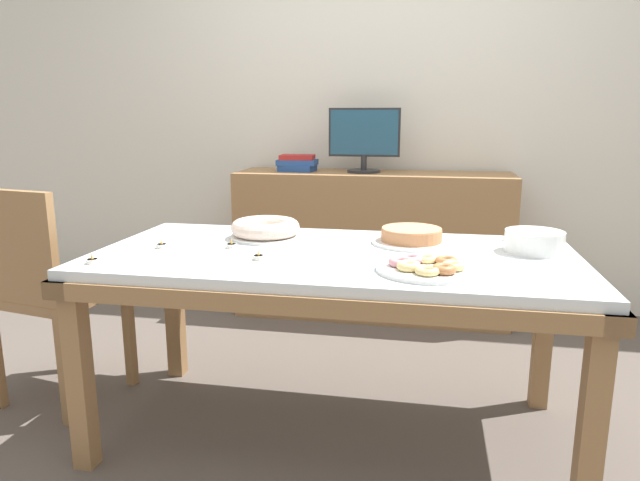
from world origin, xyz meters
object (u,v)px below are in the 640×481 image
object	(u,v)px
tealight_near_front	(508,238)
book_stack	(297,163)
cake_chocolate_round	(411,237)
computer_monitor	(364,140)
tealight_centre	(231,245)
plate_stack	(534,242)
tealight_left_edge	(92,261)
chair	(45,287)
tealight_right_edge	(162,246)
cake_golden_bundt	(265,229)
tealight_near_cakes	(258,257)
pastry_platter	(426,267)

from	to	relation	value
tealight_near_front	book_stack	bearing A→B (deg)	135.52
tealight_near_front	cake_chocolate_round	bearing A→B (deg)	-161.03
computer_monitor	tealight_near_front	size ratio (longest dim) A/B	10.60
cake_chocolate_round	tealight_centre	size ratio (longest dim) A/B	7.59
computer_monitor	plate_stack	bearing A→B (deg)	-58.89
cake_chocolate_round	tealight_left_edge	world-z (taller)	cake_chocolate_round
chair	tealight_right_edge	bearing A→B (deg)	-7.08
tealight_left_edge	cake_golden_bundt	bearing A→B (deg)	47.63
tealight_centre	plate_stack	bearing A→B (deg)	7.25
tealight_near_front	tealight_near_cakes	xyz separation A→B (m)	(-0.89, -0.48, 0.00)
chair	pastry_platter	distance (m)	1.58
tealight_right_edge	cake_golden_bundt	bearing A→B (deg)	36.48
computer_monitor	tealight_left_edge	xyz separation A→B (m)	(-0.72, -1.73, -0.33)
tealight_right_edge	tealight_left_edge	xyz separation A→B (m)	(-0.13, -0.26, 0.00)
chair	tealight_right_edge	world-z (taller)	chair
book_stack	tealight_left_edge	bearing A→B (deg)	-100.14
plate_stack	tealight_right_edge	world-z (taller)	plate_stack
pastry_platter	tealight_right_edge	world-z (taller)	pastry_platter
pastry_platter	tealight_centre	distance (m)	0.75
tealight_right_edge	tealight_centre	distance (m)	0.26
computer_monitor	book_stack	bearing A→B (deg)	179.80
tealight_right_edge	plate_stack	bearing A→B (deg)	8.05
tealight_centre	tealight_near_cakes	distance (m)	0.22
cake_chocolate_round	tealight_left_edge	distance (m)	1.16
cake_golden_bundt	tealight_left_edge	distance (m)	0.68
chair	tealight_centre	world-z (taller)	chair
cake_chocolate_round	plate_stack	size ratio (longest dim) A/B	1.45
pastry_platter	tealight_centre	world-z (taller)	pastry_platter
cake_chocolate_round	plate_stack	world-z (taller)	plate_stack
tealight_centre	book_stack	bearing A→B (deg)	92.95
book_stack	tealight_centre	bearing A→B (deg)	-87.05
cake_golden_bundt	tealight_near_front	bearing A→B (deg)	7.90
cake_chocolate_round	tealight_right_edge	distance (m)	0.95
tealight_near_cakes	cake_chocolate_round	bearing A→B (deg)	34.58
cake_chocolate_round	tealight_right_edge	size ratio (longest dim) A/B	7.59
pastry_platter	tealight_left_edge	distance (m)	1.11
chair	cake_chocolate_round	distance (m)	1.52
book_stack	tealight_centre	distance (m)	1.44
cake_golden_bundt	pastry_platter	world-z (taller)	cake_golden_bundt
cake_golden_bundt	tealight_left_edge	size ratio (longest dim) A/B	7.13
tealight_near_front	plate_stack	bearing A→B (deg)	-70.37
pastry_platter	tealight_near_cakes	size ratio (longest dim) A/B	8.03
tealight_right_edge	tealight_left_edge	distance (m)	0.29
cake_golden_bundt	tealight_right_edge	xyz separation A→B (m)	(-0.33, -0.25, -0.03)
pastry_platter	tealight_right_edge	xyz separation A→B (m)	(-0.98, 0.15, -0.01)
pastry_platter	tealight_left_edge	xyz separation A→B (m)	(-1.11, -0.11, -0.01)
plate_stack	tealight_near_cakes	bearing A→B (deg)	-162.89
cake_golden_bundt	chair	bearing A→B (deg)	-168.96
computer_monitor	tealight_left_edge	size ratio (longest dim) A/B	10.60
cake_chocolate_round	tealight_left_edge	xyz separation A→B (m)	(-1.05, -0.51, -0.02)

